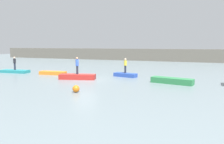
# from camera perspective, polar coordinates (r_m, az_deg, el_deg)

# --- Properties ---
(ground_plane) EXTENTS (120.00, 120.00, 0.00)m
(ground_plane) POSITION_cam_1_polar(r_m,az_deg,el_deg) (23.08, -6.88, -2.00)
(ground_plane) COLOR slate
(embankment_wall) EXTENTS (80.00, 1.20, 2.71)m
(embankment_wall) POSITION_cam_1_polar(r_m,az_deg,el_deg) (50.49, 9.07, 4.41)
(embankment_wall) COLOR #666056
(embankment_wall) RESTS_ON ground_plane
(rowboat_teal) EXTENTS (3.87, 1.63, 0.36)m
(rowboat_teal) POSITION_cam_1_polar(r_m,az_deg,el_deg) (31.32, -23.76, 0.16)
(rowboat_teal) COLOR teal
(rowboat_teal) RESTS_ON ground_plane
(rowboat_orange) EXTENTS (3.36, 1.38, 0.41)m
(rowboat_orange) POSITION_cam_1_polar(r_m,az_deg,el_deg) (27.81, -15.04, -0.23)
(rowboat_orange) COLOR orange
(rowboat_orange) RESTS_ON ground_plane
(rowboat_red) EXTENTS (3.93, 2.04, 0.53)m
(rowboat_red) POSITION_cam_1_polar(r_m,az_deg,el_deg) (23.50, -8.93, -1.22)
(rowboat_red) COLOR red
(rowboat_red) RESTS_ON ground_plane
(rowboat_blue) EXTENTS (2.79, 1.46, 0.43)m
(rowboat_blue) POSITION_cam_1_polar(r_m,az_deg,el_deg) (25.04, 3.46, -0.76)
(rowboat_blue) COLOR #2B4CAD
(rowboat_blue) RESTS_ON ground_plane
(rowboat_green) EXTENTS (4.00, 1.79, 0.54)m
(rowboat_green) POSITION_cam_1_polar(r_m,az_deg,el_deg) (21.39, 15.22, -2.18)
(rowboat_green) COLOR #2D7F47
(rowboat_green) RESTS_ON ground_plane
(person_dark_shirt) EXTENTS (0.32, 0.32, 1.72)m
(person_dark_shirt) POSITION_cam_1_polar(r_m,az_deg,el_deg) (31.21, -23.87, 2.26)
(person_dark_shirt) COLOR #232838
(person_dark_shirt) RESTS_ON rowboat_teal
(person_yellow_shirt) EXTENTS (0.32, 0.32, 1.68)m
(person_yellow_shirt) POSITION_cam_1_polar(r_m,az_deg,el_deg) (24.91, 3.48, 1.88)
(person_yellow_shirt) COLOR #232838
(person_yellow_shirt) RESTS_ON rowboat_blue
(person_blue_shirt) EXTENTS (0.32, 0.32, 1.80)m
(person_blue_shirt) POSITION_cam_1_polar(r_m,az_deg,el_deg) (23.35, -8.99, 1.88)
(person_blue_shirt) COLOR #232838
(person_blue_shirt) RESTS_ON rowboat_red
(mooring_buoy) EXTENTS (0.55, 0.55, 0.55)m
(mooring_buoy) POSITION_cam_1_polar(r_m,az_deg,el_deg) (17.12, -9.29, -4.29)
(mooring_buoy) COLOR orange
(mooring_buoy) RESTS_ON ground_plane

